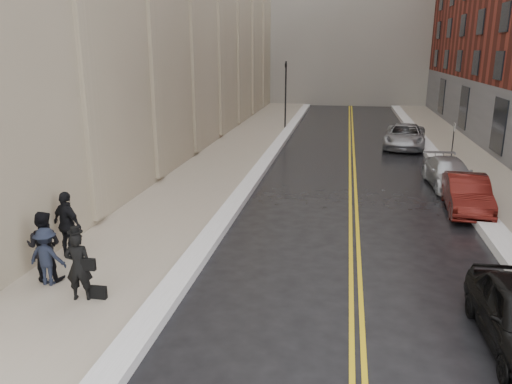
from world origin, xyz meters
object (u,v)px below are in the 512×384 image
at_px(car_silver_far, 405,136).
at_px(pedestrian_a, 44,246).
at_px(car_maroon, 467,194).
at_px(car_silver_near, 449,173).
at_px(pedestrian_main, 79,266).
at_px(pedestrian_b, 47,256).
at_px(pedestrian_c, 68,225).

distance_m(car_silver_far, pedestrian_a, 24.53).
bearing_deg(car_silver_far, car_maroon, -77.92).
height_order(car_maroon, car_silver_far, car_silver_far).
height_order(car_silver_near, pedestrian_main, pedestrian_main).
bearing_deg(pedestrian_main, car_silver_near, -142.66).
distance_m(car_maroon, pedestrian_main, 14.56).
relative_size(car_silver_far, pedestrian_main, 3.03).
bearing_deg(pedestrian_b, pedestrian_main, 156.34).
relative_size(car_maroon, car_silver_near, 0.97).
xyz_separation_m(pedestrian_b, pedestrian_c, (-0.41, 1.77, 0.22)).
bearing_deg(pedestrian_b, pedestrian_a, -46.19).
distance_m(pedestrian_main, pedestrian_c, 2.91).
relative_size(car_silver_near, pedestrian_main, 2.50).
xyz_separation_m(car_maroon, pedestrian_main, (-11.03, -9.49, 0.33)).
distance_m(car_maroon, pedestrian_a, 15.19).
bearing_deg(car_silver_near, pedestrian_b, -138.35).
bearing_deg(pedestrian_c, pedestrian_main, 148.76).
distance_m(car_silver_far, pedestrian_c, 23.29).
relative_size(car_maroon, car_silver_far, 0.80).
bearing_deg(pedestrian_main, pedestrian_c, -67.72).
relative_size(car_silver_far, pedestrian_a, 2.78).
bearing_deg(car_silver_near, car_maroon, -93.86).
distance_m(pedestrian_main, pedestrian_a, 1.68).
xyz_separation_m(pedestrian_a, pedestrian_c, (-0.21, 1.54, 0.04)).
height_order(pedestrian_b, pedestrian_c, pedestrian_c).
bearing_deg(pedestrian_b, car_maroon, -141.51).
relative_size(pedestrian_a, pedestrian_b, 1.23).
distance_m(pedestrian_main, pedestrian_b, 1.39).
bearing_deg(pedestrian_b, pedestrian_c, -74.18).
bearing_deg(car_silver_far, pedestrian_c, -112.44).
bearing_deg(car_silver_near, pedestrian_main, -133.93).
distance_m(car_silver_near, pedestrian_a, 17.50).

